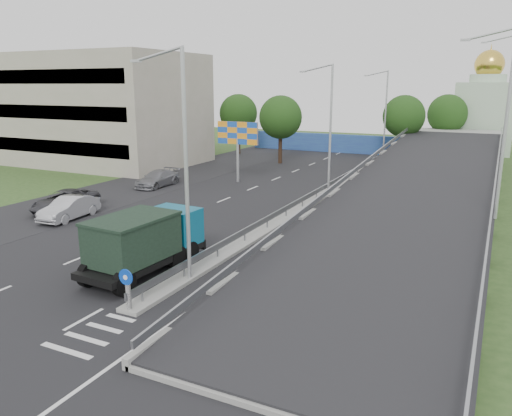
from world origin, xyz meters
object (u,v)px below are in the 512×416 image
Objects in this scene: parked_car_c at (65,201)px; billboard at (238,136)px; lamp_post_near at (182,154)px; parked_car_d at (157,179)px; dump_truck at (145,240)px; lamp_post_mid at (328,123)px; sign_bollard at (128,289)px; church at (484,112)px; parked_car_b at (69,208)px; lamp_post_far at (384,111)px.

billboard is at bearing 61.82° from parked_car_c.
lamp_post_near is 2.08× the size of parked_car_d.
dump_truck is 1.39× the size of parked_car_d.
parked_car_d is at bearing -168.70° from lamp_post_mid.
church is at bearing 80.19° from sign_bollard.
sign_bollard is at bearing -41.49° from parked_car_b.
parked_car_b reaches higher than parked_car_d.
sign_bollard is 0.30× the size of billboard.
lamp_post_far reaches higher than parked_car_c.
lamp_post_mid is at bearing 34.02° from parked_car_c.
sign_bollard is 6.12m from lamp_post_near.
parked_car_b is (-12.95, 9.46, -0.28)m from sign_bollard.
billboard is (-19.00, -32.00, -1.12)m from church.
lamp_post_far reaches higher than sign_bollard.
lamp_post_far is 1.90× the size of parked_car_c.
billboard is at bearing 71.08° from parked_car_b.
church is at bearing 54.76° from lamp_post_far.
church is 53.73m from parked_car_b.
parked_car_d is at bearing 130.30° from lamp_post_near.
lamp_post_near reaches higher than billboard.
lamp_post_mid is (0.11, 23.83, 4.77)m from sign_bollard.
lamp_post_near is 1.49× the size of dump_truck.
lamp_post_far is at bearing 89.86° from sign_bollard.
church reaches higher than sign_bollard.
billboard reaches higher than parked_car_b.
parked_car_d is (-12.20, 17.03, -0.92)m from dump_truck.
lamp_post_near is 1.00× the size of lamp_post_far.
dump_truck is at bearing -35.83° from parked_car_c.
lamp_post_near is 1.83× the size of billboard.
dump_truck reaches higher than sign_bollard.
lamp_post_far reaches higher than parked_car_d.
lamp_post_mid is 1.83× the size of billboard.
sign_bollard is 0.12× the size of church.
parked_car_b reaches higher than parked_car_c.
parked_car_b is at bearing -132.27° from lamp_post_mid.
lamp_post_near reaches higher than parked_car_d.
lamp_post_far reaches higher than parked_car_b.
parked_car_c is at bearing -93.01° from parked_car_d.
lamp_post_far is 1.49× the size of dump_truck.
parked_car_d is (-5.39, -4.90, -3.48)m from billboard.
sign_bollard is 0.31× the size of parked_car_c.
lamp_post_far is 36.52m from parked_car_c.
parked_car_d is at bearing -122.35° from lamp_post_far.
parked_car_c is (-14.93, -12.94, -5.07)m from lamp_post_mid.
lamp_post_near is at bearing -100.38° from church.
lamp_post_far is at bearing 58.73° from parked_car_c.
lamp_post_far is 37.11m from parked_car_b.
church is (9.89, 54.00, -0.50)m from lamp_post_near.
church reaches higher than lamp_post_mid.
parked_car_b is at bearing 143.86° from sign_bollard.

